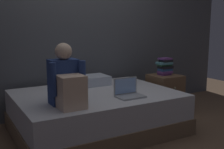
% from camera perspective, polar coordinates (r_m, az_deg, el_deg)
% --- Properties ---
extents(ground_plane, '(8.00, 8.00, 0.00)m').
position_cam_1_polar(ground_plane, '(3.51, 2.00, -12.26)').
color(ground_plane, brown).
extents(wall_back, '(5.60, 0.10, 2.70)m').
position_cam_1_polar(wall_back, '(4.32, -6.46, 10.15)').
color(wall_back, '#4C4F54').
rests_on(wall_back, ground_plane).
extents(bed, '(2.00, 1.50, 0.50)m').
position_cam_1_polar(bed, '(3.59, -3.28, -7.63)').
color(bed, '#7A6047').
rests_on(bed, ground_plane).
extents(nightstand, '(0.44, 0.46, 0.58)m').
position_cam_1_polar(nightstand, '(4.43, 10.80, -3.81)').
color(nightstand, brown).
rests_on(nightstand, ground_plane).
extents(person_sitting, '(0.39, 0.44, 0.66)m').
position_cam_1_polar(person_sitting, '(2.93, -9.34, -1.54)').
color(person_sitting, navy).
rests_on(person_sitting, bed).
extents(laptop, '(0.32, 0.23, 0.22)m').
position_cam_1_polar(laptop, '(3.30, 3.39, -3.63)').
color(laptop, '#9EA0A5').
rests_on(laptop, bed).
extents(pillow, '(0.56, 0.36, 0.13)m').
position_cam_1_polar(pillow, '(3.95, -4.85, -1.26)').
color(pillow, silver).
rests_on(pillow, bed).
extents(book_stack, '(0.24, 0.16, 0.27)m').
position_cam_1_polar(book_stack, '(4.36, 10.83, 1.65)').
color(book_stack, '#703D84').
rests_on(book_stack, nightstand).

